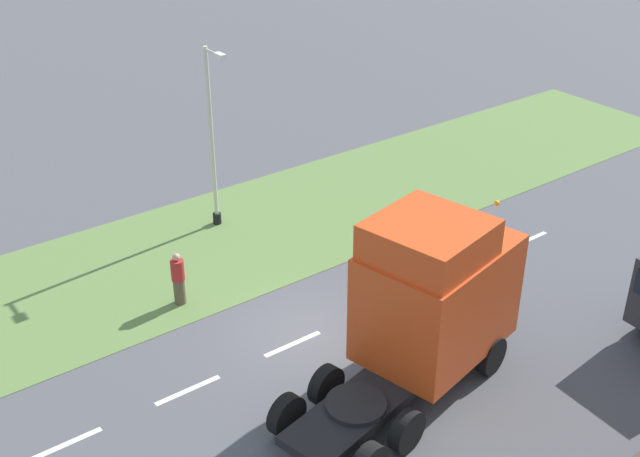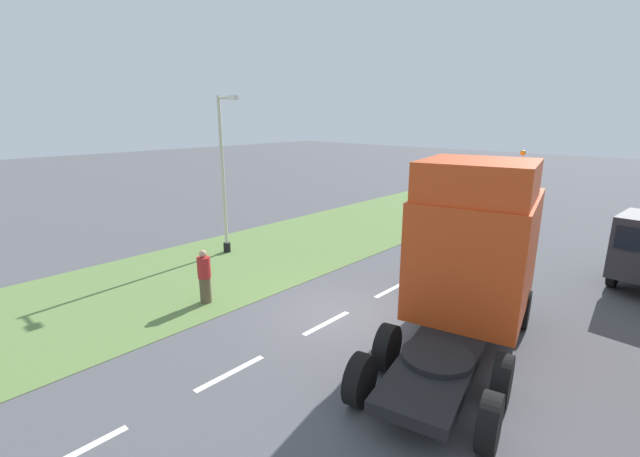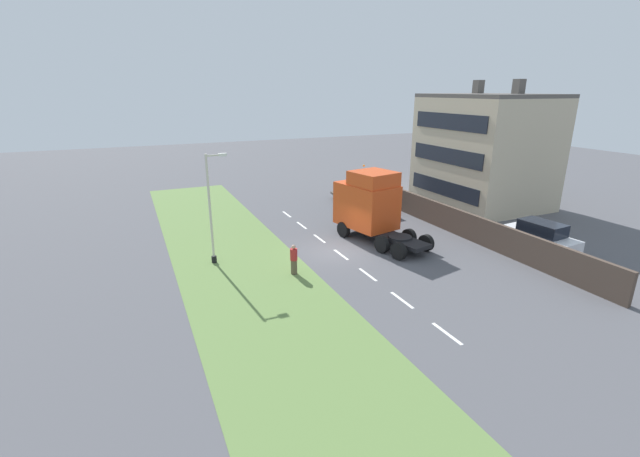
{
  "view_description": "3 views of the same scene",
  "coord_description": "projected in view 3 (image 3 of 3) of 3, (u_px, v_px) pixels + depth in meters",
  "views": [
    {
      "loc": [
        14.52,
        -10.61,
        13.16
      ],
      "look_at": [
        -1.19,
        1.11,
        2.46
      ],
      "focal_mm": 45.0,
      "sensor_mm": 36.0,
      "label": 1
    },
    {
      "loc": [
        7.09,
        -8.68,
        5.53
      ],
      "look_at": [
        -2.69,
        1.95,
        1.68
      ],
      "focal_mm": 24.0,
      "sensor_mm": 36.0,
      "label": 2
    },
    {
      "loc": [
        -10.99,
        -22.12,
        9.51
      ],
      "look_at": [
        -1.35,
        -0.61,
        1.82
      ],
      "focal_mm": 24.0,
      "sensor_mm": 36.0,
      "label": 3
    }
  ],
  "objects": [
    {
      "name": "flatbed_truck",
      "position": [
        362.0,
        193.0,
        35.48
      ],
      "size": [
        2.71,
        5.98,
        2.53
      ],
      "rotation": [
        0.0,
        0.0,
        3.07
      ],
      "color": "#333338",
      "rests_on": "ground"
    },
    {
      "name": "ground_plane",
      "position": [
        336.0,
        251.0,
        26.41
      ],
      "size": [
        120.0,
        120.0,
        0.0
      ],
      "primitive_type": "plane",
      "color": "#515156",
      "rests_on": "ground"
    },
    {
      "name": "grass_verge",
      "position": [
        240.0,
        266.0,
        24.07
      ],
      "size": [
        7.0,
        44.0,
        0.01
      ],
      "color": "#607F42",
      "rests_on": "ground"
    },
    {
      "name": "lane_markings",
      "position": [
        341.0,
        255.0,
        25.8
      ],
      "size": [
        0.16,
        21.0,
        0.0
      ],
      "color": "white",
      "rests_on": "ground"
    },
    {
      "name": "parked_car",
      "position": [
        539.0,
        239.0,
        25.41
      ],
      "size": [
        2.09,
        4.56,
        2.11
      ],
      "rotation": [
        0.0,
        0.0,
        0.08
      ],
      "color": "silver",
      "rests_on": "ground"
    },
    {
      "name": "lamp_post",
      "position": [
        212.0,
        214.0,
        23.75
      ],
      "size": [
        1.26,
        0.29,
        6.24
      ],
      "color": "black",
      "rests_on": "ground"
    },
    {
      "name": "pedestrian",
      "position": [
        294.0,
        260.0,
        22.86
      ],
      "size": [
        0.39,
        0.39,
        1.67
      ],
      "color": "brown",
      "rests_on": "ground"
    },
    {
      "name": "boundary_wall",
      "position": [
        452.0,
        220.0,
        29.63
      ],
      "size": [
        0.25,
        24.0,
        1.76
      ],
      "color": "#4C3D33",
      "rests_on": "ground"
    },
    {
      "name": "lorry_cab",
      "position": [
        369.0,
        205.0,
        28.03
      ],
      "size": [
        4.0,
        7.3,
        4.67
      ],
      "rotation": [
        0.0,
        0.0,
        0.21
      ],
      "color": "black",
      "rests_on": "ground"
    },
    {
      "name": "building_block",
      "position": [
        485.0,
        151.0,
        35.89
      ],
      "size": [
        8.1,
        9.5,
        10.26
      ],
      "color": "#C1B293",
      "rests_on": "ground"
    }
  ]
}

